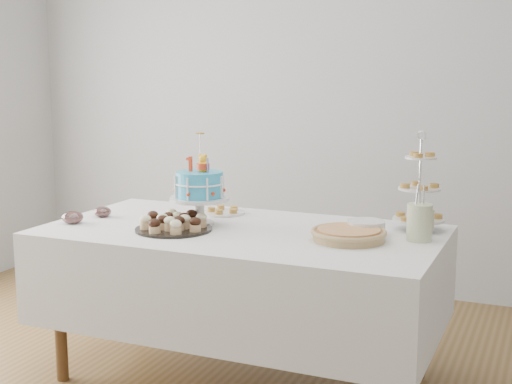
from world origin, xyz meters
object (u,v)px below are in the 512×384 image
at_px(table, 241,274).
at_px(utensil_pitcher, 420,221).
at_px(pie, 349,234).
at_px(pastry_plate, 224,211).
at_px(cupcake_tray, 174,222).
at_px(jam_bowl_b, 102,212).
at_px(jam_bowl_a, 73,218).
at_px(birthday_cake, 200,200).
at_px(plate_stack, 366,228).
at_px(tiered_stand, 419,189).

distance_m(table, utensil_pitcher, 0.91).
bearing_deg(pie, utensil_pitcher, 23.47).
bearing_deg(pastry_plate, cupcake_tray, -95.46).
relative_size(pie, jam_bowl_b, 3.73).
height_order(table, jam_bowl_a, jam_bowl_a).
xyz_separation_m(pastry_plate, utensil_pitcher, (1.09, -0.20, 0.08)).
distance_m(birthday_cake, pastry_plate, 0.32).
relative_size(birthday_cake, plate_stack, 2.60).
relative_size(tiered_stand, pastry_plate, 2.11).
relative_size(pie, jam_bowl_a, 3.20).
relative_size(tiered_stand, utensil_pitcher, 1.86).
relative_size(table, utensil_pitcher, 7.44).
xyz_separation_m(cupcake_tray, plate_stack, (0.88, 0.27, -0.01)).
relative_size(jam_bowl_a, jam_bowl_b, 1.16).
xyz_separation_m(table, cupcake_tray, (-0.29, -0.15, 0.27)).
bearing_deg(plate_stack, jam_bowl_a, -166.86).
distance_m(plate_stack, jam_bowl_a, 1.47).
relative_size(jam_bowl_b, utensil_pitcher, 0.36).
bearing_deg(table, utensil_pitcher, 7.30).
distance_m(cupcake_tray, tiered_stand, 1.19).
height_order(tiered_stand, jam_bowl_a, tiered_stand).
distance_m(cupcake_tray, plate_stack, 0.92).
distance_m(cupcake_tray, pie, 0.85).
xyz_separation_m(jam_bowl_a, utensil_pitcher, (1.68, 0.32, 0.06)).
distance_m(birthday_cake, pie, 0.79).
bearing_deg(birthday_cake, pastry_plate, 91.88).
relative_size(pastry_plate, utensil_pitcher, 0.88).
height_order(pie, plate_stack, plate_stack).
relative_size(table, birthday_cake, 4.18).
height_order(birthday_cake, tiered_stand, tiered_stand).
distance_m(jam_bowl_a, utensil_pitcher, 1.71).
distance_m(pie, jam_bowl_b, 1.34).
distance_m(table, pie, 0.60).
xyz_separation_m(table, birthday_cake, (-0.23, 0.02, 0.35)).
bearing_deg(cupcake_tray, jam_bowl_a, -173.56).
relative_size(table, pastry_plate, 8.41).
relative_size(cupcake_tray, tiered_stand, 0.78).
height_order(pie, tiered_stand, tiered_stand).
distance_m(cupcake_tray, jam_bowl_a, 0.55).
bearing_deg(birthday_cake, jam_bowl_a, -159.55).
bearing_deg(cupcake_tray, utensil_pitcher, 12.85).
bearing_deg(utensil_pitcher, jam_bowl_b, 164.09).
relative_size(birthday_cake, utensil_pitcher, 1.78).
bearing_deg(birthday_cake, table, -4.46).
bearing_deg(plate_stack, birthday_cake, -172.77).
bearing_deg(birthday_cake, jam_bowl_b, -176.98).
xyz_separation_m(tiered_stand, utensil_pitcher, (0.04, -0.22, -0.11)).
height_order(birthday_cake, cupcake_tray, birthday_cake).
distance_m(pie, tiered_stand, 0.46).
bearing_deg(jam_bowl_b, pastry_plate, 30.67).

